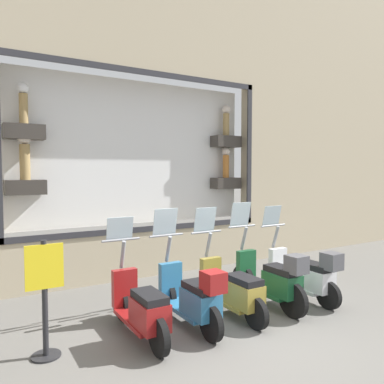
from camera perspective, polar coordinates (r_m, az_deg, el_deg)
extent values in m
plane|color=#66635E|center=(5.64, 8.12, -20.99)|extent=(120.00, 120.00, 0.00)
cube|color=tan|center=(8.46, -7.50, -9.16)|extent=(0.40, 5.75, 1.00)
cube|color=#2D2D33|center=(8.33, -7.11, 17.66)|extent=(0.04, 5.75, 0.12)
cube|color=#2D2D33|center=(8.16, -6.95, -5.61)|extent=(0.04, 5.75, 0.12)
cube|color=#2D2D33|center=(9.56, 8.71, 5.67)|extent=(0.04, 0.12, 3.45)
cube|color=white|center=(8.59, -8.53, 5.95)|extent=(0.04, 5.51, 3.21)
cube|color=#38332D|center=(9.56, 5.21, 7.65)|extent=(0.36, 0.73, 0.28)
cylinder|color=#9E7F4C|center=(9.60, 5.22, 10.17)|extent=(0.16, 0.16, 0.57)
sphere|color=beige|center=(9.66, 5.23, 12.43)|extent=(0.20, 0.20, 0.20)
cube|color=#38332D|center=(7.82, -24.22, 8.37)|extent=(0.36, 0.73, 0.28)
cylinder|color=#9E7F4C|center=(7.87, -24.29, 11.47)|extent=(0.16, 0.16, 0.57)
sphere|color=white|center=(7.94, -24.36, 14.26)|extent=(0.21, 0.21, 0.21)
cube|color=#38332D|center=(9.54, 5.18, 1.35)|extent=(0.36, 0.73, 0.28)
cylinder|color=#B26B2D|center=(9.53, 5.19, 3.90)|extent=(0.16, 0.16, 0.57)
sphere|color=beige|center=(9.54, 5.20, 6.23)|extent=(0.21, 0.21, 0.21)
cube|color=#38332D|center=(7.79, -24.04, 0.66)|extent=(0.36, 0.73, 0.28)
cylinder|color=#9E7F4C|center=(7.78, -24.12, 4.17)|extent=(0.19, 0.19, 0.68)
sphere|color=beige|center=(7.81, -24.20, 7.55)|extent=(0.24, 0.24, 0.24)
cylinder|color=black|center=(7.73, 12.28, -12.43)|extent=(0.47, 0.09, 0.47)
cylinder|color=black|center=(6.86, 20.09, -14.59)|extent=(0.47, 0.09, 0.47)
cube|color=silver|center=(7.28, 15.94, -13.56)|extent=(1.02, 0.38, 0.06)
cube|color=silver|center=(6.98, 18.25, -12.54)|extent=(0.61, 0.35, 0.36)
cube|color=black|center=(6.92, 18.28, -10.71)|extent=(0.58, 0.31, 0.10)
cube|color=silver|center=(7.57, 12.93, -10.44)|extent=(0.12, 0.37, 0.56)
cylinder|color=gray|center=(7.52, 12.61, -6.68)|extent=(0.20, 0.06, 0.45)
cylinder|color=gray|center=(7.53, 12.27, -5.01)|extent=(0.04, 0.61, 0.04)
cube|color=silver|center=(7.54, 12.08, -3.51)|extent=(0.10, 0.42, 0.38)
cube|color=#4C4C51|center=(6.68, 20.51, -9.85)|extent=(0.28, 0.28, 0.28)
cylinder|color=black|center=(7.20, 7.81, -13.19)|extent=(0.56, 0.09, 0.56)
cylinder|color=black|center=(6.31, 15.17, -15.65)|extent=(0.56, 0.09, 0.56)
cube|color=#19512D|center=(6.74, 11.22, -14.48)|extent=(1.02, 0.39, 0.06)
cube|color=#19512D|center=(6.42, 13.53, -13.46)|extent=(0.61, 0.35, 0.36)
cube|color=black|center=(6.36, 13.56, -11.47)|extent=(0.58, 0.31, 0.10)
cube|color=#19512D|center=(7.06, 8.25, -11.03)|extent=(0.12, 0.37, 0.56)
cylinder|color=gray|center=(7.00, 7.92, -7.00)|extent=(0.20, 0.06, 0.45)
cylinder|color=gray|center=(7.02, 7.58, -5.20)|extent=(0.04, 0.60, 0.04)
cube|color=silver|center=(7.03, 7.39, -3.35)|extent=(0.11, 0.42, 0.44)
cube|color=#4C4C51|center=(6.11, 15.63, -10.56)|extent=(0.28, 0.28, 0.28)
cylinder|color=black|center=(6.80, 2.28, -14.54)|extent=(0.47, 0.09, 0.47)
cylinder|color=black|center=(5.80, 9.76, -17.79)|extent=(0.47, 0.09, 0.47)
cube|color=olive|center=(6.29, 5.69, -16.17)|extent=(1.02, 0.39, 0.06)
cube|color=olive|center=(5.94, 7.92, -15.22)|extent=(0.61, 0.35, 0.36)
cube|color=black|center=(5.87, 7.93, -13.09)|extent=(0.58, 0.31, 0.10)
cube|color=olive|center=(6.62, 2.85, -12.34)|extent=(0.12, 0.37, 0.56)
cylinder|color=gray|center=(6.56, 2.53, -8.04)|extent=(0.20, 0.06, 0.45)
cylinder|color=gray|center=(6.58, 2.20, -6.11)|extent=(0.04, 0.60, 0.04)
cube|color=silver|center=(6.58, 2.01, -4.20)|extent=(0.11, 0.42, 0.43)
cylinder|color=black|center=(6.42, -3.76, -15.52)|extent=(0.49, 0.09, 0.49)
cylinder|color=black|center=(5.36, 2.94, -19.40)|extent=(0.49, 0.09, 0.49)
cube|color=teal|center=(5.88, -0.75, -17.43)|extent=(1.02, 0.39, 0.06)
cube|color=teal|center=(5.51, 1.27, -16.56)|extent=(0.61, 0.35, 0.36)
cube|color=black|center=(5.43, 1.28, -14.28)|extent=(0.58, 0.31, 0.10)
cube|color=teal|center=(6.24, -3.31, -13.22)|extent=(0.12, 0.37, 0.56)
cylinder|color=gray|center=(6.18, -3.62, -8.65)|extent=(0.20, 0.06, 0.45)
cylinder|color=gray|center=(6.20, -3.92, -6.60)|extent=(0.04, 0.60, 0.04)
cube|color=silver|center=(6.20, -4.10, -4.51)|extent=(0.11, 0.42, 0.44)
cube|color=maroon|center=(5.12, 3.27, -13.51)|extent=(0.28, 0.28, 0.28)
cylinder|color=black|center=(6.13, -10.57, -16.51)|extent=(0.49, 0.09, 0.49)
cylinder|color=black|center=(5.01, -5.07, -21.13)|extent=(0.49, 0.09, 0.49)
cube|color=maroon|center=(5.56, -8.13, -18.72)|extent=(1.02, 0.38, 0.06)
cube|color=maroon|center=(5.16, -6.48, -17.98)|extent=(0.61, 0.35, 0.36)
cube|color=black|center=(5.09, -6.50, -15.56)|extent=(0.58, 0.31, 0.10)
cube|color=maroon|center=(5.94, -10.23, -14.13)|extent=(0.12, 0.37, 0.56)
cylinder|color=gray|center=(5.87, -10.52, -9.34)|extent=(0.20, 0.06, 0.45)
cylinder|color=gray|center=(5.89, -10.78, -7.17)|extent=(0.04, 0.60, 0.04)
cube|color=silver|center=(5.90, -10.93, -5.43)|extent=(0.09, 0.42, 0.35)
cylinder|color=#232326|center=(5.39, -21.34, -22.22)|extent=(0.36, 0.36, 0.02)
cylinder|color=#232326|center=(5.13, -21.51, -14.92)|extent=(0.07, 0.07, 1.46)
cube|color=yellow|center=(5.00, -21.57, -10.54)|extent=(0.03, 0.45, 0.55)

